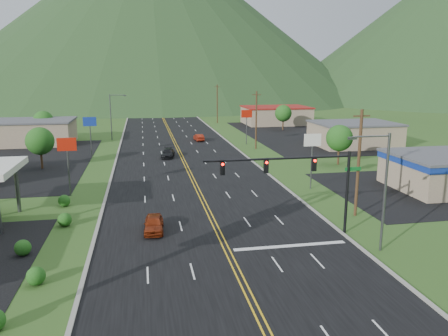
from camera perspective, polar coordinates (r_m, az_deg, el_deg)
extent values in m
cylinder|color=black|center=(37.60, 15.76, -3.12)|extent=(0.24, 0.24, 7.00)
cylinder|color=black|center=(34.66, 7.13, 1.23)|extent=(12.00, 0.18, 0.18)
cube|color=#0C591E|center=(37.31, 16.49, -0.12)|extent=(1.40, 0.06, 0.30)
cube|color=black|center=(35.80, 11.68, 0.44)|extent=(0.35, 0.28, 1.05)
sphere|color=#FF0C05|center=(35.56, 11.81, 0.93)|extent=(0.22, 0.22, 0.22)
cube|color=black|center=(34.49, 5.52, 0.19)|extent=(0.35, 0.28, 1.05)
sphere|color=#FF0C05|center=(34.25, 5.61, 0.70)|extent=(0.22, 0.22, 0.22)
cube|color=black|center=(33.70, -0.21, -0.04)|extent=(0.35, 0.28, 1.05)
sphere|color=#FF0C05|center=(33.46, -0.16, 0.48)|extent=(0.22, 0.22, 0.22)
cylinder|color=#59595E|center=(34.44, 20.27, -3.13)|extent=(0.20, 0.20, 9.00)
cylinder|color=#59595E|center=(32.87, 18.67, 3.94)|extent=(2.88, 0.12, 0.12)
cube|color=#59595E|center=(32.21, 16.42, 3.75)|extent=(0.60, 0.25, 0.18)
cylinder|color=#59595E|center=(89.00, -14.56, 6.42)|extent=(0.20, 0.20, 9.00)
cylinder|color=#59595E|center=(88.59, -13.77, 9.23)|extent=(2.88, 0.12, 0.12)
cube|color=#59595E|center=(88.54, -12.83, 9.21)|extent=(0.60, 0.25, 0.18)
cylinder|color=#59595E|center=(46.29, -25.40, -2.25)|extent=(0.36, 0.36, 5.00)
cube|color=tan|center=(89.84, -24.81, 4.18)|extent=(18.00, 11.00, 4.20)
cube|color=#4C4C51|center=(89.58, -24.94, 5.60)|extent=(18.40, 11.40, 0.30)
cube|color=tan|center=(83.36, 16.62, 4.18)|extent=(14.00, 11.00, 4.00)
cube|color=#4C4C51|center=(83.10, 16.71, 5.65)|extent=(14.40, 11.40, 0.30)
cube|color=tan|center=(114.10, 6.79, 6.78)|extent=(16.00, 12.00, 4.20)
cube|color=maroon|center=(113.90, 6.82, 7.91)|extent=(16.40, 12.40, 0.30)
cylinder|color=#59595E|center=(50.21, -19.59, -0.68)|extent=(0.16, 0.16, 5.00)
cube|color=#AF190A|center=(49.61, -19.86, 2.93)|extent=(2.00, 0.18, 1.40)
cylinder|color=#59595E|center=(71.64, -16.98, 3.28)|extent=(0.16, 0.16, 5.00)
cube|color=navy|center=(71.23, -17.14, 5.82)|extent=(2.00, 0.18, 1.40)
cylinder|color=#59595E|center=(51.23, 11.34, 0.07)|extent=(0.16, 0.16, 5.00)
cube|color=white|center=(50.65, 11.49, 3.60)|extent=(2.00, 0.18, 1.40)
cylinder|color=#59595E|center=(81.34, 2.96, 4.85)|extent=(0.16, 0.16, 5.00)
cube|color=#AF190A|center=(80.97, 2.98, 7.09)|extent=(2.00, 0.18, 1.40)
cylinder|color=#382314|center=(65.97, -22.74, 1.20)|extent=(0.30, 0.30, 3.00)
sphere|color=#1D4C15|center=(65.58, -22.91, 3.26)|extent=(3.84, 3.84, 3.84)
cylinder|color=#382314|center=(93.10, -22.40, 4.27)|extent=(0.30, 0.30, 3.00)
sphere|color=#1D4C15|center=(92.83, -22.52, 5.74)|extent=(3.84, 3.84, 3.84)
cylinder|color=#382314|center=(65.77, 14.72, 1.74)|extent=(0.30, 0.30, 3.00)
sphere|color=#1D4C15|center=(65.38, 14.84, 3.81)|extent=(3.84, 3.84, 3.84)
cylinder|color=#382314|center=(102.20, 7.71, 5.76)|extent=(0.30, 0.30, 3.00)
sphere|color=#1D4C15|center=(101.95, 7.75, 7.10)|extent=(3.84, 3.84, 3.84)
cylinder|color=#382314|center=(42.06, 17.16, 0.53)|extent=(0.28, 0.28, 10.00)
cube|color=#382314|center=(41.41, 17.55, 6.50)|extent=(1.60, 0.12, 0.12)
cylinder|color=#382314|center=(76.35, 4.22, 6.22)|extent=(0.28, 0.28, 10.00)
cube|color=#382314|center=(75.99, 4.28, 9.52)|extent=(1.60, 0.12, 0.12)
cylinder|color=#382314|center=(115.31, -0.89, 8.37)|extent=(0.28, 0.28, 10.00)
cube|color=#382314|center=(115.08, -0.90, 10.56)|extent=(1.60, 0.12, 0.12)
cylinder|color=#382314|center=(154.81, -3.43, 9.41)|extent=(0.28, 0.28, 10.00)
cube|color=#382314|center=(154.63, -3.46, 11.04)|extent=(1.60, 0.12, 0.12)
cone|color=#193217|center=(240.21, -9.67, 19.32)|extent=(220.00, 220.00, 85.00)
imported|color=maroon|center=(37.68, -9.15, -7.26)|extent=(1.81, 4.08, 1.37)
imported|color=black|center=(69.43, -7.33, 1.90)|extent=(2.57, 4.81, 1.33)
imported|color=maroon|center=(85.69, -3.32, 3.99)|extent=(1.80, 4.10, 1.31)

